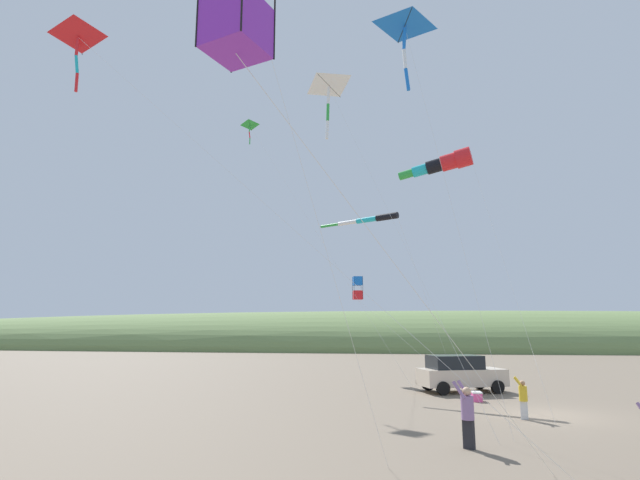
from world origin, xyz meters
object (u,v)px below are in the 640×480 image
person_adult_flyer (467,412)px  kite_windsock_magenta_far_left (445,163)px  person_child_grey_jacket (523,396)px  kite_delta_red_high_left (80,38)px  cooler_box (477,396)px  kite_delta_long_streamer_right (329,86)px  parked_car (460,373)px  kite_delta_blue_topmost (405,27)px  kite_delta_striped_overhead (251,127)px  kite_box_long_streamer_left (358,288)px  kite_windsock_teal_far_right (369,220)px

person_adult_flyer → kite_windsock_magenta_far_left: kite_windsock_magenta_far_left is taller
person_child_grey_jacket → kite_delta_red_high_left: size_ratio=0.10×
cooler_box → kite_delta_long_streamer_right: 16.14m
cooler_box → parked_car: bearing=-175.5°
person_adult_flyer → kite_delta_blue_topmost: size_ratio=0.13×
cooler_box → kite_delta_striped_overhead: size_ratio=0.04×
parked_car → kite_delta_red_high_left: size_ratio=0.32×
kite_box_long_streamer_left → person_child_grey_jacket: bearing=26.9°
kite_windsock_teal_far_right → kite_windsock_magenta_far_left: 6.25m
parked_car → kite_delta_red_high_left: (13.11, -13.61, 11.70)m
person_adult_flyer → parked_car: bearing=172.1°
kite_delta_red_high_left → kite_delta_striped_overhead: (-17.48, 0.97, 4.31)m
parked_car → kite_delta_striped_overhead: bearing=-109.1°
kite_windsock_magenta_far_left → kite_delta_blue_topmost: bearing=-16.6°
kite_delta_striped_overhead → kite_windsock_teal_far_right: bearing=68.9°
parked_car → kite_windsock_magenta_far_left: size_ratio=0.39×
kite_delta_long_streamer_right → parked_car: bearing=126.7°
kite_windsock_teal_far_right → kite_box_long_streamer_left: (-4.40, -0.89, -3.65)m
person_child_grey_jacket → kite_delta_red_high_left: kite_delta_red_high_left is taller
cooler_box → person_child_grey_jacket: bearing=11.7°
cooler_box → kite_box_long_streamer_left: size_ratio=0.08×
kite_delta_red_high_left → kite_windsock_magenta_far_left: 16.18m
kite_windsock_teal_far_right → kite_windsock_magenta_far_left: bearing=39.3°
parked_car → person_adult_flyer: size_ratio=2.57×
kite_delta_blue_topmost → kite_box_long_streamer_left: 18.42m
cooler_box → kite_delta_long_streamer_right: (1.59, -6.48, 14.70)m
kite_delta_red_high_left → kite_delta_long_streamer_right: 11.45m
kite_delta_blue_topmost → kite_delta_striped_overhead: kite_delta_striped_overhead is taller
person_child_grey_jacket → kite_box_long_streamer_left: bearing=-153.1°
kite_windsock_teal_far_right → kite_delta_long_streamer_right: size_ratio=0.63×
person_child_grey_jacket → kite_windsock_magenta_far_left: (-3.88, -1.86, 10.32)m
kite_delta_striped_overhead → kite_delta_blue_topmost: bearing=32.6°
kite_windsock_teal_far_right → kite_windsock_magenta_far_left: kite_windsock_magenta_far_left is taller
kite_windsock_magenta_far_left → kite_delta_red_high_left: bearing=-53.0°
kite_delta_blue_topmost → kite_windsock_magenta_far_left: kite_delta_blue_topmost is taller
person_adult_flyer → person_child_grey_jacket: 5.42m
kite_windsock_teal_far_right → kite_delta_striped_overhead: bearing=-111.1°
kite_box_long_streamer_left → kite_windsock_magenta_far_left: (9.06, 4.71, 5.32)m
person_adult_flyer → kite_windsock_magenta_far_left: bearing=173.9°
kite_windsock_teal_far_right → kite_delta_long_streamer_right: 8.20m
person_child_grey_jacket → kite_delta_long_streamer_right: kite_delta_long_streamer_right is taller
parked_car → kite_delta_red_high_left: 22.22m
kite_delta_red_high_left → kite_delta_blue_topmost: 10.97m
person_adult_flyer → kite_windsock_teal_far_right: size_ratio=0.19×
kite_windsock_magenta_far_left → person_adult_flyer: bearing=-6.1°
parked_car → kite_windsock_magenta_far_left: (3.42, -0.74, 10.19)m
kite_delta_red_high_left → cooler_box: bearing=126.0°
kite_windsock_teal_far_right → parked_car: bearing=74.7°
kite_windsock_teal_far_right → kite_delta_blue_topmost: 12.87m
person_child_grey_jacket → kite_box_long_streamer_left: kite_box_long_streamer_left is taller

